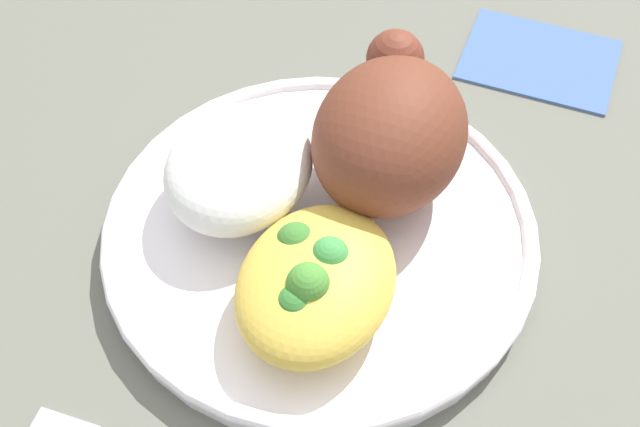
% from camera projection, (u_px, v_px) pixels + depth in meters
% --- Properties ---
extents(ground_plane, '(2.00, 2.00, 0.00)m').
position_uv_depth(ground_plane, '(320.00, 244.00, 0.49)').
color(ground_plane, '#616155').
extents(plate, '(0.25, 0.25, 0.02)m').
position_uv_depth(plate, '(320.00, 234.00, 0.48)').
color(plate, white).
rests_on(plate, ground_plane).
extents(roasted_chicken, '(0.12, 0.09, 0.08)m').
position_uv_depth(roasted_chicken, '(390.00, 131.00, 0.47)').
color(roasted_chicken, brown).
rests_on(roasted_chicken, plate).
extents(rice_pile, '(0.10, 0.08, 0.05)m').
position_uv_depth(rice_pile, '(239.00, 167.00, 0.47)').
color(rice_pile, white).
rests_on(rice_pile, plate).
extents(mac_cheese_with_broccoli, '(0.10, 0.08, 0.04)m').
position_uv_depth(mac_cheese_with_broccoli, '(315.00, 282.00, 0.43)').
color(mac_cheese_with_broccoli, gold).
rests_on(mac_cheese_with_broccoli, plate).
extents(napkin, '(0.08, 0.11, 0.00)m').
position_uv_depth(napkin, '(540.00, 58.00, 0.59)').
color(napkin, '#47669E').
rests_on(napkin, ground_plane).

